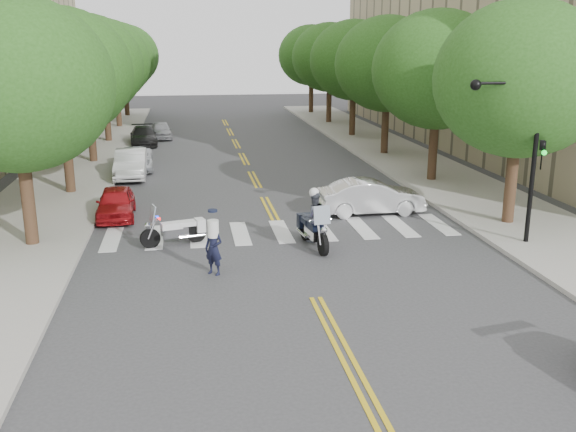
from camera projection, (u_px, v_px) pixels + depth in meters
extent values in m
plane|color=#38383A|center=(316.00, 298.00, 17.87)|extent=(140.00, 140.00, 0.00)
cube|color=#9E9991|center=(82.00, 162.00, 37.37)|extent=(5.00, 60.00, 0.15)
cube|color=#9E9991|center=(395.00, 154.00, 40.24)|extent=(5.00, 60.00, 0.15)
cylinder|color=#382316|center=(28.00, 201.00, 21.82)|extent=(0.44, 0.44, 3.32)
ellipsoid|color=#234F16|center=(15.00, 84.00, 20.78)|extent=(6.40, 6.40, 5.76)
cylinder|color=#382316|center=(68.00, 159.00, 29.44)|extent=(0.44, 0.44, 3.32)
ellipsoid|color=#234F16|center=(60.00, 72.00, 28.40)|extent=(6.40, 6.40, 5.76)
cylinder|color=#382316|center=(92.00, 135.00, 37.06)|extent=(0.44, 0.44, 3.32)
ellipsoid|color=#234F16|center=(86.00, 66.00, 36.02)|extent=(6.40, 6.40, 5.76)
cylinder|color=#382316|center=(107.00, 119.00, 44.68)|extent=(0.44, 0.44, 3.32)
ellipsoid|color=#234F16|center=(103.00, 61.00, 43.64)|extent=(6.40, 6.40, 5.76)
cylinder|color=#382316|center=(118.00, 107.00, 52.30)|extent=(0.44, 0.44, 3.32)
ellipsoid|color=#234F16|center=(115.00, 58.00, 51.26)|extent=(6.40, 6.40, 5.76)
cylinder|color=#382316|center=(126.00, 99.00, 59.92)|extent=(0.44, 0.44, 3.32)
ellipsoid|color=#234F16|center=(124.00, 56.00, 58.88)|extent=(6.40, 6.40, 5.76)
cylinder|color=#382316|center=(511.00, 183.00, 24.48)|extent=(0.44, 0.44, 3.32)
ellipsoid|color=#234F16|center=(521.00, 79.00, 23.44)|extent=(6.40, 6.40, 5.76)
cylinder|color=#382316|center=(433.00, 149.00, 32.10)|extent=(0.44, 0.44, 3.32)
ellipsoid|color=#234F16|center=(438.00, 70.00, 31.06)|extent=(6.40, 6.40, 5.76)
cylinder|color=#382316|center=(385.00, 129.00, 39.72)|extent=(0.44, 0.44, 3.32)
ellipsoid|color=#234F16|center=(388.00, 64.00, 38.68)|extent=(6.40, 6.40, 5.76)
cylinder|color=#382316|center=(352.00, 114.00, 47.34)|extent=(0.44, 0.44, 3.32)
ellipsoid|color=#234F16|center=(354.00, 60.00, 46.30)|extent=(6.40, 6.40, 5.76)
cylinder|color=#382316|center=(329.00, 104.00, 54.96)|extent=(0.44, 0.44, 3.32)
ellipsoid|color=#234F16|center=(330.00, 57.00, 53.92)|extent=(6.40, 6.40, 5.76)
cylinder|color=#382316|center=(311.00, 96.00, 62.58)|extent=(0.44, 0.44, 3.32)
ellipsoid|color=#234F16|center=(311.00, 55.00, 61.54)|extent=(6.40, 6.40, 5.76)
cylinder|color=black|center=(534.00, 161.00, 21.65)|extent=(0.16, 0.16, 6.00)
cylinder|color=black|center=(508.00, 83.00, 20.78)|extent=(2.40, 0.10, 0.10)
sphere|color=black|center=(476.00, 85.00, 20.63)|extent=(0.36, 0.36, 0.36)
imported|color=black|center=(541.00, 155.00, 21.63)|extent=(0.16, 0.20, 1.00)
sphere|color=#0CCC26|center=(544.00, 153.00, 21.47)|extent=(0.18, 0.18, 0.18)
cylinder|color=black|center=(323.00, 244.00, 21.29)|extent=(0.26, 0.79, 0.77)
cylinder|color=black|center=(306.00, 230.00, 22.97)|extent=(0.31, 0.79, 0.77)
cube|color=silver|center=(314.00, 233.00, 22.15)|extent=(0.50, 1.06, 0.36)
cube|color=black|center=(315.00, 226.00, 21.97)|extent=(0.51, 0.84, 0.25)
cube|color=black|center=(309.00, 221.00, 22.54)|extent=(0.53, 0.68, 0.18)
cube|color=black|center=(305.00, 220.00, 23.05)|extent=(0.54, 0.40, 0.51)
cube|color=#8C99A5|center=(322.00, 215.00, 21.17)|extent=(0.58, 0.25, 0.62)
cube|color=red|center=(324.00, 219.00, 21.44)|extent=(0.13, 0.13, 0.09)
cube|color=#0C26E5|center=(316.00, 220.00, 21.36)|extent=(0.13, 0.13, 0.09)
imported|color=#474C56|center=(314.00, 217.00, 21.99)|extent=(0.95, 0.79, 1.79)
sphere|color=silver|center=(314.00, 193.00, 21.77)|extent=(0.34, 0.34, 0.34)
cylinder|color=black|center=(150.00, 238.00, 22.06)|extent=(0.71, 0.33, 0.70)
cylinder|color=black|center=(196.00, 233.00, 22.73)|extent=(0.72, 0.37, 0.70)
cube|color=silver|center=(175.00, 232.00, 22.38)|extent=(0.98, 0.57, 0.33)
cube|color=silver|center=(172.00, 226.00, 22.27)|extent=(0.79, 0.55, 0.23)
cube|color=silver|center=(187.00, 223.00, 22.50)|extent=(0.65, 0.55, 0.16)
cube|color=silver|center=(200.00, 225.00, 22.72)|extent=(0.42, 0.52, 0.46)
cube|color=#8C99A5|center=(153.00, 213.00, 21.88)|extent=(0.29, 0.54, 0.56)
cube|color=red|center=(159.00, 219.00, 21.89)|extent=(0.13, 0.13, 0.08)
cube|color=#0C26E5|center=(157.00, 217.00, 22.11)|extent=(0.13, 0.13, 0.08)
imported|color=black|center=(214.00, 248.00, 19.47)|extent=(0.72, 0.68, 1.65)
imported|color=silver|center=(371.00, 197.00, 26.39)|extent=(4.36, 1.57, 1.43)
imported|color=#A21116|center=(116.00, 203.00, 25.80)|extent=(1.60, 3.69, 1.24)
imported|color=silver|center=(131.00, 164.00, 33.38)|extent=(1.61, 4.46, 1.46)
imported|color=#B8BBC0|center=(134.00, 159.00, 35.33)|extent=(2.26, 4.51, 1.23)
imported|color=black|center=(143.00, 136.00, 43.90)|extent=(2.13, 4.45, 1.25)
imported|color=gray|center=(161.00, 130.00, 46.72)|extent=(1.75, 3.68, 1.22)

